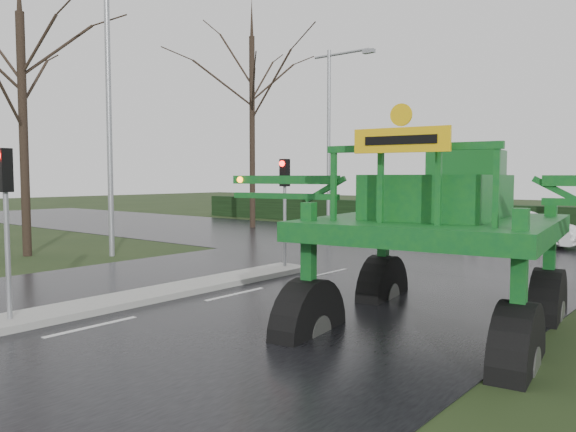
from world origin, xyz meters
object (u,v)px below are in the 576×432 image
Objects in this scene: traffic_signal_near at (5,196)px; street_light_left_near at (113,94)px; white_sedan at (522,246)px; street_light_left_far at (333,123)px; crop_sprayer at (315,203)px; traffic_signal_mid at (285,189)px.

traffic_signal_near is 0.35× the size of street_light_left_near.
traffic_signal_near is at bearing 171.95° from white_sedan.
traffic_signal_near is at bearing -71.83° from street_light_left_far.
crop_sprayer is at bearing -15.85° from street_light_left_near.
crop_sprayer is 2.04× the size of white_sedan.
street_light_left_far is 2.20× the size of white_sedan.
traffic_signal_mid is 0.38× the size of crop_sprayer.
street_light_left_near is 12.62m from crop_sprayer.
traffic_signal_mid is at bearing 90.00° from traffic_signal_near.
traffic_signal_mid is 0.78× the size of white_sedan.
street_light_left_far is at bearing 86.89° from white_sedan.
street_light_left_near is at bearing 156.22° from crop_sprayer.
crop_sprayer is (4.77, 3.70, -0.12)m from traffic_signal_near.
traffic_signal_mid is at bearing 164.47° from white_sedan.
street_light_left_far is at bearing 90.00° from street_light_left_near.
street_light_left_near and street_light_left_far have the same top height.
traffic_signal_mid is 7.83m from street_light_left_near.
traffic_signal_mid is 6.77m from crop_sprayer.
crop_sprayer reaches higher than traffic_signal_mid.
traffic_signal_near is 0.38× the size of crop_sprayer.
street_light_left_far is 12.26m from white_sedan.
white_sedan is (-1.02, 16.25, -2.47)m from crop_sprayer.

